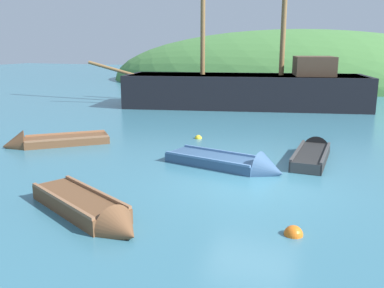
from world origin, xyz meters
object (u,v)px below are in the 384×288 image
at_px(rowboat_near_dock, 48,143).
at_px(rowboat_portside, 91,212).
at_px(buoy_yellow, 198,138).
at_px(rowboat_outer_right, 313,155).
at_px(sailing_ship, 247,95).
at_px(rowboat_far, 234,165).
at_px(buoy_orange, 293,235).

bearing_deg(rowboat_near_dock, rowboat_portside, 95.61).
bearing_deg(rowboat_portside, buoy_yellow, 120.01).
relative_size(rowboat_portside, rowboat_outer_right, 1.01).
bearing_deg(rowboat_near_dock, sailing_ship, -151.07).
bearing_deg(rowboat_outer_right, rowboat_portside, 150.48).
relative_size(rowboat_far, buoy_orange, 10.21).
bearing_deg(rowboat_outer_right, buoy_orange, -176.84).
bearing_deg(sailing_ship, rowboat_near_dock, 56.72).
xyz_separation_m(rowboat_outer_right, buoy_yellow, (-4.60, 1.51, -0.11)).
bearing_deg(rowboat_portside, rowboat_near_dock, 162.85).
distance_m(buoy_yellow, buoy_orange, 8.99).
height_order(rowboat_outer_right, buoy_orange, rowboat_outer_right).
xyz_separation_m(rowboat_portside, buoy_yellow, (-0.40, 8.30, -0.12)).
xyz_separation_m(rowboat_portside, rowboat_far, (2.01, 4.75, -0.03)).
height_order(sailing_ship, buoy_orange, sailing_ship).
bearing_deg(buoy_orange, buoy_yellow, 121.56).
bearing_deg(rowboat_portside, sailing_ship, 119.07).
relative_size(buoy_yellow, buoy_orange, 0.75).
bearing_deg(buoy_orange, rowboat_near_dock, 154.53).
xyz_separation_m(sailing_ship, buoy_yellow, (0.17, -9.39, -0.75)).
bearing_deg(buoy_orange, rowboat_outer_right, 91.01).
distance_m(sailing_ship, rowboat_outer_right, 11.91).
relative_size(rowboat_near_dock, rowboat_far, 0.93).
xyz_separation_m(rowboat_far, buoy_orange, (2.29, -4.11, -0.09)).
bearing_deg(rowboat_near_dock, rowboat_outer_right, 149.20).
bearing_deg(buoy_orange, rowboat_far, 119.11).
distance_m(rowboat_near_dock, rowboat_outer_right, 9.68).
height_order(rowboat_near_dock, buoy_orange, rowboat_near_dock).
relative_size(sailing_ship, rowboat_near_dock, 4.65).
height_order(rowboat_portside, rowboat_far, rowboat_far).
bearing_deg(buoy_yellow, rowboat_far, -55.76).
bearing_deg(rowboat_near_dock, rowboat_far, 136.15).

